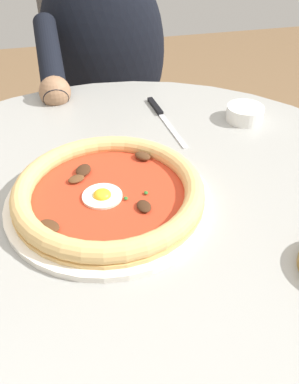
{
  "coord_description": "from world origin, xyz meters",
  "views": [
    {
      "loc": [
        0.46,
        -0.09,
        1.14
      ],
      "look_at": [
        -0.04,
        0.03,
        0.73
      ],
      "focal_mm": 38.98,
      "sensor_mm": 36.0,
      "label": 1
    }
  ],
  "objects_px": {
    "ramekin_capers": "(245,113)",
    "pizza_on_plate": "(109,193)",
    "diner_person": "(107,116)",
    "steak_knife": "(161,114)",
    "dining_table": "(136,274)",
    "cafe_chair_diner": "(104,91)"
  },
  "relations": [
    {
      "from": "ramekin_capers",
      "to": "diner_person",
      "type": "bearing_deg",
      "value": -154.72
    },
    {
      "from": "pizza_on_plate",
      "to": "diner_person",
      "type": "height_order",
      "value": "diner_person"
    },
    {
      "from": "diner_person",
      "to": "cafe_chair_diner",
      "type": "distance_m",
      "value": 0.15
    },
    {
      "from": "pizza_on_plate",
      "to": "diner_person",
      "type": "bearing_deg",
      "value": 172.74
    },
    {
      "from": "diner_person",
      "to": "cafe_chair_diner",
      "type": "bearing_deg",
      "value": 174.81
    },
    {
      "from": "cafe_chair_diner",
      "to": "pizza_on_plate",
      "type": "bearing_deg",
      "value": -6.9
    },
    {
      "from": "steak_knife",
      "to": "ramekin_capers",
      "type": "height_order",
      "value": "ramekin_capers"
    },
    {
      "from": "pizza_on_plate",
      "to": "ramekin_capers",
      "type": "distance_m",
      "value": 0.37
    },
    {
      "from": "dining_table",
      "to": "steak_knife",
      "type": "relative_size",
      "value": 4.64
    },
    {
      "from": "pizza_on_plate",
      "to": "ramekin_capers",
      "type": "xyz_separation_m",
      "value": [
        -0.2,
        0.31,
        -0.0
      ]
    },
    {
      "from": "ramekin_capers",
      "to": "diner_person",
      "type": "distance_m",
      "value": 0.57
    },
    {
      "from": "pizza_on_plate",
      "to": "cafe_chair_diner",
      "type": "xyz_separation_m",
      "value": [
        -0.83,
        0.1,
        -0.21
      ]
    },
    {
      "from": "ramekin_capers",
      "to": "cafe_chair_diner",
      "type": "distance_m",
      "value": 0.69
    },
    {
      "from": "dining_table",
      "to": "cafe_chair_diner",
      "type": "xyz_separation_m",
      "value": [
        -0.86,
        0.07,
        -0.06
      ]
    },
    {
      "from": "dining_table",
      "to": "cafe_chair_diner",
      "type": "relative_size",
      "value": 1.11
    },
    {
      "from": "pizza_on_plate",
      "to": "diner_person",
      "type": "distance_m",
      "value": 0.72
    },
    {
      "from": "steak_knife",
      "to": "diner_person",
      "type": "height_order",
      "value": "diner_person"
    },
    {
      "from": "pizza_on_plate",
      "to": "steak_knife",
      "type": "height_order",
      "value": "pizza_on_plate"
    },
    {
      "from": "dining_table",
      "to": "ramekin_capers",
      "type": "xyz_separation_m",
      "value": [
        -0.24,
        0.28,
        0.15
      ]
    },
    {
      "from": "pizza_on_plate",
      "to": "ramekin_capers",
      "type": "height_order",
      "value": "pizza_on_plate"
    },
    {
      "from": "diner_person",
      "to": "steak_knife",
      "type": "bearing_deg",
      "value": 8.61
    },
    {
      "from": "ramekin_capers",
      "to": "pizza_on_plate",
      "type": "bearing_deg",
      "value": -57.0
    }
  ]
}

